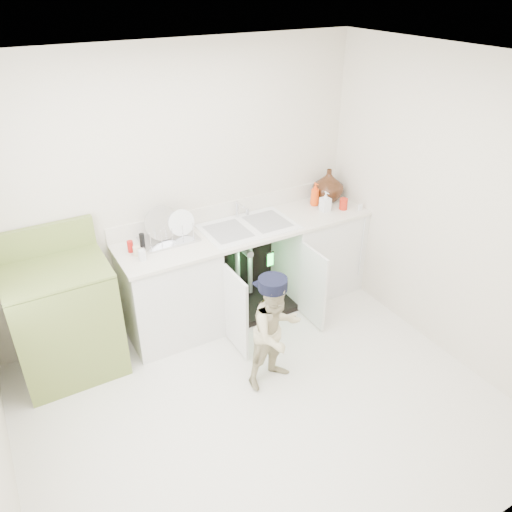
{
  "coord_description": "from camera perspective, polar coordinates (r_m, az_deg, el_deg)",
  "views": [
    {
      "loc": [
        -1.41,
        -2.39,
        2.95
      ],
      "look_at": [
        0.35,
        0.7,
        0.9
      ],
      "focal_mm": 35.0,
      "sensor_mm": 36.0,
      "label": 1
    }
  ],
  "objects": [
    {
      "name": "counter_run",
      "position": [
        4.8,
        -0.6,
        -1.06
      ],
      "size": [
        2.44,
        1.02,
        1.23
      ],
      "color": "white",
      "rests_on": "ground"
    },
    {
      "name": "avocado_stove",
      "position": [
        4.34,
        -20.98,
        -6.7
      ],
      "size": [
        0.78,
        0.65,
        1.22
      ],
      "color": "olive",
      "rests_on": "ground"
    },
    {
      "name": "room_shell",
      "position": [
        3.26,
        0.8,
        -1.5
      ],
      "size": [
        6.0,
        5.5,
        1.26
      ],
      "color": "beige",
      "rests_on": "ground"
    },
    {
      "name": "ground",
      "position": [
        4.05,
        0.67,
        -16.77
      ],
      "size": [
        3.5,
        3.5,
        0.0
      ],
      "primitive_type": "plane",
      "color": "silver",
      "rests_on": "ground"
    },
    {
      "name": "repair_worker",
      "position": [
        3.94,
        2.28,
        -8.55
      ],
      "size": [
        0.63,
        0.87,
        0.98
      ],
      "rotation": [
        0.0,
        0.0,
        0.14
      ],
      "color": "beige",
      "rests_on": "ground"
    }
  ]
}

